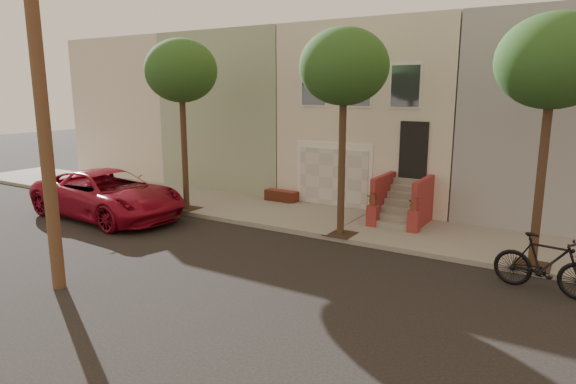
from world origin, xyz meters
The scene contains 8 objects.
ground centered at (0.00, 0.00, 0.00)m, with size 90.00×90.00×0.00m, color black.
sidewalk centered at (0.00, 5.35, 0.07)m, with size 40.00×3.70×0.15m, color gray.
house_row centered at (0.00, 11.19, 3.64)m, with size 33.10×11.70×7.00m.
tree_left centered at (-5.50, 3.90, 5.26)m, with size 2.70×2.57×6.30m.
tree_mid centered at (1.00, 3.90, 5.26)m, with size 2.70×2.57×6.30m.
tree_right centered at (6.50, 3.90, 5.26)m, with size 2.70×2.57×6.30m.
pickup_truck centered at (-7.41, 1.84, 0.87)m, with size 2.89×6.27×1.74m, color maroon.
motorcycle centered at (6.88, 2.52, 0.69)m, with size 0.65×2.29×1.38m, color black.
Camera 1 is at (7.51, -9.86, 4.65)m, focal length 31.02 mm.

